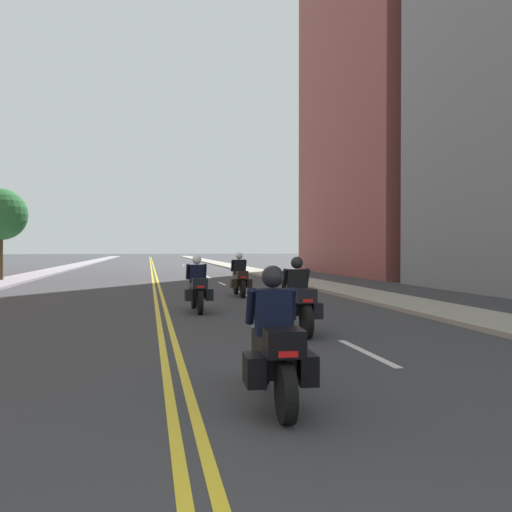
{
  "coord_description": "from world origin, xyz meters",
  "views": [
    {
      "loc": [
        -0.36,
        -0.37,
        1.77
      ],
      "look_at": [
        2.42,
        13.22,
        1.58
      ],
      "focal_mm": 36.88,
      "sensor_mm": 36.0,
      "label": 1
    }
  ],
  "objects_px": {
    "motorcycle_3": "(240,279)",
    "motorcycle_1": "(298,302)",
    "motorcycle_0": "(274,349)",
    "motorcycle_2": "(197,288)",
    "street_tree_0": "(0,215)"
  },
  "relations": [
    {
      "from": "motorcycle_3",
      "to": "motorcycle_1",
      "type": "bearing_deg",
      "value": -90.82
    },
    {
      "from": "motorcycle_0",
      "to": "motorcycle_2",
      "type": "distance_m",
      "value": 8.98
    },
    {
      "from": "motorcycle_0",
      "to": "motorcycle_1",
      "type": "bearing_deg",
      "value": 73.9
    },
    {
      "from": "motorcycle_3",
      "to": "street_tree_0",
      "type": "relative_size",
      "value": 0.46
    },
    {
      "from": "motorcycle_2",
      "to": "street_tree_0",
      "type": "height_order",
      "value": "street_tree_0"
    },
    {
      "from": "motorcycle_1",
      "to": "street_tree_0",
      "type": "xyz_separation_m",
      "value": [
        -10.78,
        19.43,
        2.94
      ]
    },
    {
      "from": "motorcycle_3",
      "to": "street_tree_0",
      "type": "height_order",
      "value": "street_tree_0"
    },
    {
      "from": "motorcycle_0",
      "to": "street_tree_0",
      "type": "distance_m",
      "value": 26.07
    },
    {
      "from": "motorcycle_1",
      "to": "street_tree_0",
      "type": "distance_m",
      "value": 22.41
    },
    {
      "from": "motorcycle_1",
      "to": "motorcycle_3",
      "type": "relative_size",
      "value": 1.02
    },
    {
      "from": "motorcycle_0",
      "to": "street_tree_0",
      "type": "height_order",
      "value": "street_tree_0"
    },
    {
      "from": "street_tree_0",
      "to": "motorcycle_2",
      "type": "bearing_deg",
      "value": -59.39
    },
    {
      "from": "motorcycle_0",
      "to": "street_tree_0",
      "type": "bearing_deg",
      "value": 113.65
    },
    {
      "from": "motorcycle_0",
      "to": "motorcycle_2",
      "type": "bearing_deg",
      "value": 93.46
    },
    {
      "from": "motorcycle_1",
      "to": "motorcycle_3",
      "type": "xyz_separation_m",
      "value": [
        0.26,
        8.7,
        0.0
      ]
    }
  ]
}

